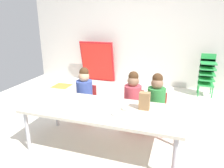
{
  "coord_description": "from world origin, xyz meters",
  "views": [
    {
      "loc": [
        1.0,
        -3.08,
        1.68
      ],
      "look_at": [
        0.18,
        -0.55,
        0.83
      ],
      "focal_mm": 33.62,
      "sensor_mm": 36.0,
      "label": 1
    }
  ],
  "objects": [
    {
      "name": "folded_activity_table",
      "position": [
        -1.08,
        2.03,
        0.54
      ],
      "size": [
        0.9,
        0.29,
        1.09
      ],
      "color": "red",
      "rests_on": "ground_plane"
    },
    {
      "name": "craft_table",
      "position": [
        0.13,
        -0.8,
        0.53
      ],
      "size": [
        1.99,
        0.8,
        0.58
      ],
      "color": "beige",
      "rests_on": "ground_plane"
    },
    {
      "name": "donut_powdered_loose",
      "position": [
        0.41,
        -0.75,
        0.59
      ],
      "size": [
        0.1,
        0.1,
        0.03
      ],
      "primitive_type": "torus",
      "color": "white",
      "rests_on": "craft_table"
    },
    {
      "name": "seated_child_near_camera",
      "position": [
        -0.41,
        -0.18,
        0.55
      ],
      "size": [
        0.32,
        0.31,
        0.92
      ],
      "color": "red",
      "rests_on": "ground_plane"
    },
    {
      "name": "paper_plate_near_edge",
      "position": [
        0.35,
        -0.95,
        0.58
      ],
      "size": [
        0.18,
        0.18,
        0.01
      ],
      "primitive_type": "cylinder",
      "color": "white",
      "rests_on": "craft_table"
    },
    {
      "name": "seated_child_far_right",
      "position": [
        0.73,
        -0.18,
        0.55
      ],
      "size": [
        0.34,
        0.34,
        0.92
      ],
      "color": "red",
      "rests_on": "ground_plane"
    },
    {
      "name": "paper_plate_center_table",
      "position": [
        -0.2,
        -0.74,
        0.58
      ],
      "size": [
        0.18,
        0.18,
        0.01
      ],
      "primitive_type": "cylinder",
      "color": "white",
      "rests_on": "craft_table"
    },
    {
      "name": "paper_bag_brown",
      "position": [
        0.64,
        -0.67,
        0.69
      ],
      "size": [
        0.13,
        0.09,
        0.22
      ],
      "primitive_type": "cube",
      "color": "#9E754C",
      "rests_on": "craft_table"
    },
    {
      "name": "ground_plane",
      "position": [
        0.0,
        -0.0,
        -0.01
      ],
      "size": [
        5.84,
        4.45,
        0.02
      ],
      "color": "silver"
    },
    {
      "name": "donut_powdered_on_plate",
      "position": [
        0.35,
        -0.95,
        0.6
      ],
      "size": [
        0.1,
        0.1,
        0.03
      ],
      "primitive_type": "torus",
      "color": "white",
      "rests_on": "craft_table"
    },
    {
      "name": "seated_child_middle_seat",
      "position": [
        0.38,
        -0.18,
        0.55
      ],
      "size": [
        0.32,
        0.31,
        0.92
      ],
      "color": "red",
      "rests_on": "ground_plane"
    },
    {
      "name": "kid_chair_green_stack",
      "position": [
        1.6,
        1.8,
        0.52
      ],
      "size": [
        0.32,
        0.3,
        0.92
      ],
      "color": "green",
      "rests_on": "ground_plane"
    },
    {
      "name": "back_wall",
      "position": [
        0.0,
        2.23,
        1.27
      ],
      "size": [
        5.84,
        0.1,
        2.54
      ],
      "primitive_type": "cube",
      "color": "beige",
      "rests_on": "ground_plane"
    }
  ]
}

